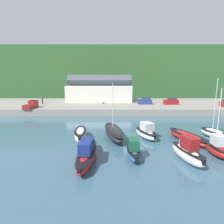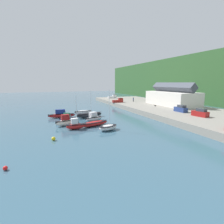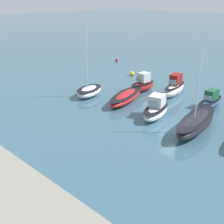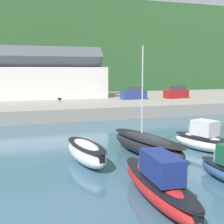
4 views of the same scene
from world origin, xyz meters
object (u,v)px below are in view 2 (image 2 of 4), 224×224
object	(u,v)px
dog_on_quay	(155,106)
moored_boat_1	(89,115)
pickup_truck_1	(119,101)
person_on_quay	(133,99)
moored_boat_5	(61,115)
moored_boat_6	(67,118)
pickup_truck_0	(113,97)
mooring_buoy_0	(53,139)
moored_boat_7	(66,122)
moored_boat_4	(108,127)
moored_boat_0	(83,112)
parked_car_3	(181,109)
mooring_buoy_1	(5,168)
parked_car_1	(200,113)
moored_boat_3	(94,123)
moored_boat_2	(94,118)
moored_boat_8	(75,125)

from	to	relation	value
dog_on_quay	moored_boat_1	bearing A→B (deg)	144.45
pickup_truck_1	person_on_quay	size ratio (longest dim) A/B	2.26
moored_boat_5	moored_boat_6	size ratio (longest dim) A/B	1.69
pickup_truck_0	person_on_quay	distance (m)	21.31
pickup_truck_1	mooring_buoy_0	size ratio (longest dim) A/B	6.57
moored_boat_7	dog_on_quay	distance (m)	35.51
moored_boat_7	moored_boat_4	bearing A→B (deg)	35.59
pickup_truck_1	moored_boat_0	bearing A→B (deg)	-47.39
parked_car_3	person_on_quay	bearing A→B (deg)	89.47
moored_boat_0	mooring_buoy_1	world-z (taller)	moored_boat_0
moored_boat_4	pickup_truck_1	bearing A→B (deg)	134.66
moored_boat_0	parked_car_3	world-z (taller)	parked_car_3
moored_boat_4	person_on_quay	size ratio (longest dim) A/B	4.26
parked_car_1	parked_car_3	xyz separation A→B (m)	(-7.72, 0.51, 0.00)
person_on_quay	moored_boat_3	bearing A→B (deg)	-41.30
parked_car_3	mooring_buoy_1	xyz separation A→B (m)	(18.49, -44.24, -2.28)
pickup_truck_0	dog_on_quay	xyz separation A→B (m)	(39.81, 1.22, -0.36)
moored_boat_4	parked_car_3	distance (m)	26.94
pickup_truck_0	mooring_buoy_0	distance (m)	71.20
moored_boat_1	moored_boat_6	world-z (taller)	moored_boat_1
moored_boat_2	moored_boat_7	bearing A→B (deg)	-87.62
moored_boat_0	moored_boat_1	xyz separation A→B (m)	(4.95, 0.75, 0.01)
moored_boat_7	moored_boat_1	bearing A→B (deg)	123.95
moored_boat_5	person_on_quay	xyz separation A→B (m)	(-18.34, 34.72, 1.83)
dog_on_quay	moored_boat_2	bearing A→B (deg)	155.03
parked_car_3	pickup_truck_1	bearing A→B (deg)	103.50
moored_boat_1	pickup_truck_1	bearing A→B (deg)	126.82
moored_boat_8	parked_car_3	bearing A→B (deg)	95.67
parked_car_1	mooring_buoy_0	bearing A→B (deg)	174.59
moored_boat_0	pickup_truck_1	xyz separation A→B (m)	(-16.20, 19.80, 1.62)
moored_boat_4	moored_boat_5	distance (m)	20.44
moored_boat_4	moored_boat_6	size ratio (longest dim) A/B	1.86
moored_boat_8	mooring_buoy_0	world-z (taller)	moored_boat_8
moored_boat_8	moored_boat_5	bearing A→B (deg)	-172.44
pickup_truck_1	dog_on_quay	xyz separation A→B (m)	(18.45, 6.90, -0.36)
moored_boat_2	parked_car_3	size ratio (longest dim) A/B	1.37
moored_boat_6	person_on_quay	bearing A→B (deg)	124.01
moored_boat_8	pickup_truck_1	size ratio (longest dim) A/B	1.64
pickup_truck_1	mooring_buoy_0	distance (m)	50.29
pickup_truck_1	moored_boat_3	bearing A→B (deg)	-29.37
moored_boat_4	pickup_truck_1	size ratio (longest dim) A/B	1.89
moored_boat_2	moored_boat_3	bearing A→B (deg)	-32.27
moored_boat_4	parked_car_1	xyz separation A→B (m)	(1.74, 25.69, 1.88)
mooring_buoy_1	parked_car_3	bearing A→B (deg)	112.68
moored_boat_0	mooring_buoy_1	bearing A→B (deg)	-34.26
pickup_truck_0	mooring_buoy_0	size ratio (longest dim) A/B	6.64
moored_boat_2	dog_on_quay	xyz separation A→B (m)	(-7.71, 25.96, 1.20)
mooring_buoy_1	moored_boat_4	bearing A→B (deg)	124.74
parked_car_3	mooring_buoy_0	bearing A→B (deg)	-166.88
pickup_truck_0	moored_boat_7	bearing A→B (deg)	-27.68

